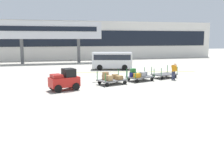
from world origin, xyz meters
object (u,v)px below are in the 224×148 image
baggage_cart_lead (112,79)px  baggage_cart_tail (164,74)px  shuttle_van (112,59)px  baggage_tug (65,80)px  baggage_handler (174,70)px  safety_cone_far (174,66)px  baggage_cart_middle (139,75)px

baggage_cart_lead → baggage_cart_tail: bearing=19.1°
shuttle_van → baggage_tug: bearing=-120.0°
baggage_handler → baggage_cart_lead: bearing=-172.4°
baggage_tug → baggage_cart_tail: (9.60, 3.32, -0.41)m
baggage_handler → safety_cone_far: size_ratio=2.84×
baggage_tug → baggage_cart_middle: 7.05m
baggage_cart_lead → baggage_cart_middle: 2.92m
baggage_handler → safety_cone_far: 8.64m
baggage_tug → shuttle_van: (6.28, 10.88, 0.48)m
baggage_cart_middle → baggage_cart_lead: bearing=-160.4°
baggage_handler → shuttle_van: bearing=113.1°
safety_cone_far → baggage_cart_lead: bearing=-140.5°
baggage_cart_lead → shuttle_van: (2.38, 9.52, 0.75)m
baggage_cart_middle → baggage_handler: (3.34, -0.17, 0.36)m
baggage_tug → baggage_cart_lead: (3.89, 1.35, -0.27)m
baggage_cart_lead → baggage_cart_tail: (5.70, 1.97, -0.14)m
baggage_cart_tail → baggage_tug: bearing=-160.9°
baggage_cart_middle → shuttle_van: shuttle_van is taller
baggage_cart_middle → safety_cone_far: size_ratio=5.59×
baggage_cart_middle → shuttle_van: size_ratio=0.60×
baggage_tug → baggage_cart_middle: baggage_tug is taller
baggage_tug → baggage_cart_lead: size_ratio=0.76×
baggage_cart_middle → shuttle_van: 8.58m
baggage_handler → baggage_tug: bearing=-167.8°
shuttle_van → safety_cone_far: (7.80, -1.13, -0.96)m
safety_cone_far → shuttle_van: bearing=171.8°
baggage_cart_tail → shuttle_van: size_ratio=0.60×
baggage_handler → shuttle_van: size_ratio=0.31×
baggage_cart_tail → safety_cone_far: 7.84m
baggage_cart_lead → shuttle_van: shuttle_van is taller
baggage_cart_lead → baggage_tug: bearing=-160.8°
baggage_tug → safety_cone_far: size_ratio=4.26×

